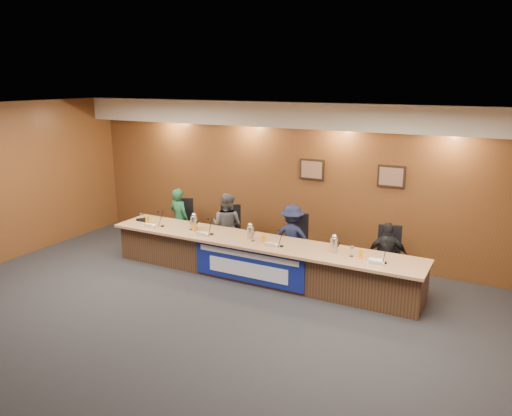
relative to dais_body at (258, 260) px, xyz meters
The scene contains 40 objects.
floor 2.43m from the dais_body, 90.00° to the right, with size 10.00×10.00×0.00m, color black.
ceiling 3.73m from the dais_body, 90.00° to the right, with size 10.00×8.00×0.04m, color silver.
wall_back 2.03m from the dais_body, 90.00° to the left, with size 10.00×0.04×3.20m, color brown.
soffit 2.93m from the dais_body, 90.00° to the left, with size 10.00×0.50×0.50m, color beige.
dais_body is the anchor object (origin of this frame).
dais_top 0.38m from the dais_body, 90.00° to the right, with size 6.10×0.95×0.05m, color #AB7D52.
banner 0.42m from the dais_body, 90.00° to the right, with size 2.20×0.02×0.65m, color navy.
banner_text_upper 0.49m from the dais_body, 90.00° to the right, with size 2.00×0.01×0.10m, color silver.
banner_text_lower 0.43m from the dais_body, 90.00° to the right, with size 1.60×0.01×0.28m, color silver.
wall_photo_left 2.21m from the dais_body, 75.71° to the left, with size 0.52×0.04×0.42m, color black.
wall_photo_right 2.95m from the dais_body, 38.13° to the left, with size 0.52×0.04×0.42m, color black.
panelist_a 2.41m from the dais_body, 163.94° to the left, with size 0.49×0.32×1.36m, color #184E2D.
panelist_b 1.31m from the dais_body, 148.55° to the left, with size 0.67×0.52×1.38m, color #4A4C4F.
panelist_c 0.82m from the dais_body, 59.52° to the left, with size 0.85×0.49×1.31m, color black.
panelist_d 2.34m from the dais_body, 16.51° to the left, with size 0.71×0.29×1.21m, color black.
office_chair_a 2.42m from the dais_body, 161.65° to the left, with size 0.48×0.48×0.08m, color black.
office_chair_b 1.33m from the dais_body, 144.84° to the left, with size 0.48×0.48×0.08m, color black.
office_chair_c 0.86m from the dais_body, 62.93° to the left, with size 0.48×0.48×0.08m, color black.
office_chair_d 2.36m from the dais_body, 18.84° to the left, with size 0.48×0.48×0.08m, color black.
nameplate_a 2.39m from the dais_body, behind, with size 0.24×0.06×0.09m, color white.
microphone_a 2.15m from the dais_body, behind, with size 0.07×0.07×0.02m, color black.
juice_glass_a 2.58m from the dais_body, behind, with size 0.06×0.06×0.15m, color #FA9300.
water_glass_a 2.75m from the dais_body, behind, with size 0.08×0.08×0.18m, color silver.
nameplate_b 1.20m from the dais_body, 164.10° to the right, with size 0.24×0.06×0.09m, color white.
microphone_b 1.03m from the dais_body, behind, with size 0.07×0.07×0.02m, color black.
juice_glass_b 1.43m from the dais_body, behind, with size 0.06×0.06×0.15m, color #FA9300.
water_glass_b 1.55m from the dais_body, behind, with size 0.08×0.08×0.18m, color silver.
nameplate_c 0.63m from the dais_body, 35.73° to the right, with size 0.24×0.06×0.09m, color white.
microphone_c 0.71m from the dais_body, 17.23° to the right, with size 0.07×0.07×0.02m, color black.
juice_glass_c 0.52m from the dais_body, 35.00° to the right, with size 0.06×0.06×0.15m, color #FA9300.
water_glass_c 0.51m from the dais_body, 110.87° to the right, with size 0.08×0.08×0.18m, color silver.
nameplate_d 2.32m from the dais_body, ahead, with size 0.24×0.06×0.09m, color white.
microphone_d 2.41m from the dais_body, ahead, with size 0.07×0.07×0.02m, color black.
juice_glass_d 2.02m from the dais_body, ahead, with size 0.06×0.06×0.15m, color #FA9300.
water_glass_d 1.87m from the dais_body, ahead, with size 0.08×0.08×0.18m, color silver.
carafe_left 1.52m from the dais_body, behind, with size 0.13×0.13×0.26m, color silver.
carafe_mid 0.54m from the dais_body, behind, with size 0.13×0.13×0.23m, color silver.
carafe_right 1.56m from the dais_body, ahead, with size 0.13×0.13×0.25m, color silver.
speakerphone 2.74m from the dais_body, behind, with size 0.32×0.32×0.05m, color black.
paper_stack 2.24m from the dais_body, ahead, with size 0.22×0.30×0.01m, color white.
Camera 1 is at (4.07, -5.38, 3.62)m, focal length 35.00 mm.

